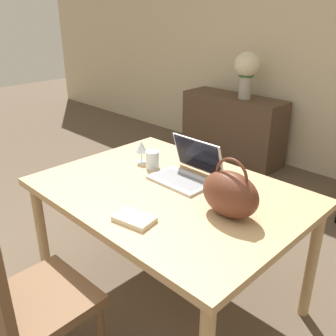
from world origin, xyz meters
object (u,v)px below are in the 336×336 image
at_px(drinking_glass, 152,160).
at_px(handbag, 230,194).
at_px(chair, 19,297).
at_px(laptop, 189,168).
at_px(wine_glass, 141,148).
at_px(flower_vase, 247,69).

distance_m(drinking_glass, handbag, 0.68).
bearing_deg(handbag, drinking_glass, 169.24).
distance_m(chair, handbag, 1.02).
height_order(laptop, drinking_glass, laptop).
height_order(chair, wine_glass, chair).
bearing_deg(handbag, laptop, 157.13).
xyz_separation_m(wine_glass, flower_vase, (-0.57, 1.97, 0.20)).
height_order(chair, drinking_glass, chair).
xyz_separation_m(chair, laptop, (0.02, 1.03, 0.28)).
distance_m(chair, flower_vase, 3.15).
distance_m(chair, laptop, 1.07).
relative_size(chair, flower_vase, 1.94).
height_order(drinking_glass, wine_glass, wine_glass).
bearing_deg(drinking_glass, laptop, 10.67).
relative_size(laptop, handbag, 1.17).
relative_size(chair, wine_glass, 6.58).
distance_m(wine_glass, flower_vase, 2.06).
relative_size(chair, handbag, 3.22).
bearing_deg(chair, laptop, 87.05).
height_order(laptop, wine_glass, laptop).
bearing_deg(chair, drinking_glass, 101.36).
height_order(laptop, flower_vase, flower_vase).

